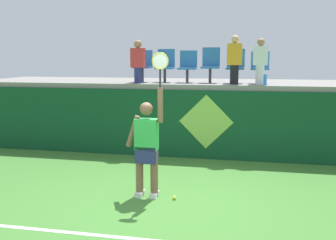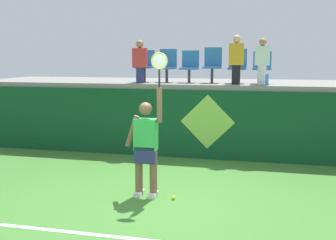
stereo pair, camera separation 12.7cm
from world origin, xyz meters
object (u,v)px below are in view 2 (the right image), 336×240
object	(u,v)px
stadium_chair_3	(213,64)
tennis_player	(146,144)
spectator_0	(140,61)
spectator_2	(262,61)
stadium_chair_5	(262,66)
water_bottle	(267,80)
stadium_chair_4	(237,65)
spectator_1	(236,59)
tennis_ball	(173,198)
stadium_chair_0	(145,64)
stadium_chair_1	(167,64)
stadium_chair_2	(190,65)

from	to	relation	value
stadium_chair_3	tennis_player	bearing A→B (deg)	-99.83
spectator_0	spectator_2	bearing A→B (deg)	1.20
tennis_player	stadium_chair_5	bearing A→B (deg)	63.53
water_bottle	spectator_2	xyz separation A→B (m)	(-0.12, 0.24, 0.43)
stadium_chair_4	stadium_chair_5	world-z (taller)	stadium_chair_4
spectator_1	tennis_ball	bearing A→B (deg)	-102.98
stadium_chair_0	stadium_chair_4	distance (m)	2.36
stadium_chair_0	spectator_2	size ratio (longest dim) A/B	0.76
stadium_chair_1	spectator_1	xyz separation A→B (m)	(1.77, -0.45, 0.15)
tennis_player	stadium_chair_5	distance (m)	4.34
water_bottle	stadium_chair_0	size ratio (longest dim) A/B	0.31
stadium_chair_0	stadium_chair_1	world-z (taller)	stadium_chair_1
stadium_chair_3	spectator_1	distance (m)	0.77
stadium_chair_5	spectator_1	size ratio (longest dim) A/B	0.68
stadium_chair_2	spectator_2	bearing A→B (deg)	-12.74
stadium_chair_1	stadium_chair_2	world-z (taller)	stadium_chair_1
tennis_player	spectator_2	size ratio (longest dim) A/B	2.29
tennis_ball	water_bottle	xyz separation A→B (m)	(1.48, 3.14, 1.83)
stadium_chair_4	tennis_player	bearing A→B (deg)	-108.67
tennis_player	stadium_chair_3	size ratio (longest dim) A/B	2.78
stadium_chair_5	spectator_0	bearing A→B (deg)	-171.13
water_bottle	stadium_chair_1	xyz separation A→B (m)	(-2.48, 0.65, 0.33)
stadium_chair_1	stadium_chair_3	world-z (taller)	stadium_chair_3
water_bottle	spectator_2	world-z (taller)	spectator_2
tennis_ball	stadium_chair_4	bearing A→B (deg)	78.50
tennis_player	stadium_chair_1	size ratio (longest dim) A/B	2.90
stadium_chair_1	stadium_chair_5	bearing A→B (deg)	-0.16
tennis_ball	stadium_chair_3	xyz separation A→B (m)	(0.16, 3.79, 2.18)
tennis_player	stadium_chair_2	world-z (taller)	stadium_chair_2
tennis_ball	stadium_chair_2	distance (m)	4.37
tennis_ball	spectator_0	distance (m)	4.32
spectator_0	stadium_chair_0	bearing A→B (deg)	90.00
stadium_chair_3	spectator_0	bearing A→B (deg)	-164.99
stadium_chair_2	tennis_player	bearing A→B (deg)	-91.05
stadium_chair_3	tennis_ball	bearing A→B (deg)	-92.38
water_bottle	stadium_chair_0	world-z (taller)	stadium_chair_0
spectator_0	stadium_chair_4	bearing A→B (deg)	11.20
stadium_chair_5	spectator_2	world-z (taller)	spectator_2
tennis_ball	water_bottle	world-z (taller)	water_bottle
spectator_2	stadium_chair_2	bearing A→B (deg)	167.26
spectator_1	stadium_chair_3	bearing A→B (deg)	143.99
stadium_chair_5	spectator_1	distance (m)	0.76
stadium_chair_3	stadium_chair_0	bearing A→B (deg)	-179.79
stadium_chair_1	spectator_2	xyz separation A→B (m)	(2.36, -0.41, 0.10)
tennis_player	spectator_0	distance (m)	3.71
tennis_ball	stadium_chair_4	distance (m)	4.43
stadium_chair_4	spectator_0	world-z (taller)	spectator_0
stadium_chair_3	spectator_0	distance (m)	1.81
stadium_chair_5	spectator_0	xyz separation A→B (m)	(-2.96, -0.46, 0.12)
spectator_2	tennis_player	bearing A→B (deg)	-119.15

